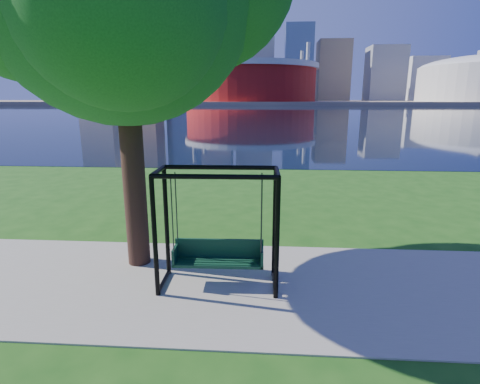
{
  "coord_description": "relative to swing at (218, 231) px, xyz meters",
  "views": [
    {
      "loc": [
        0.27,
        -7.15,
        3.56
      ],
      "look_at": [
        -0.22,
        0.0,
        1.77
      ],
      "focal_mm": 28.0,
      "sensor_mm": 36.0,
      "label": 1
    }
  ],
  "objects": [
    {
      "name": "skyline",
      "position": [
        -3.67,
        319.9,
        34.77
      ],
      "size": [
        392.0,
        66.0,
        96.5
      ],
      "color": "gray",
      "rests_on": "far_bank"
    },
    {
      "name": "far_bank",
      "position": [
        0.6,
        306.5,
        -0.12
      ],
      "size": [
        900.0,
        228.0,
        2.0
      ],
      "primitive_type": "cube",
      "color": "#937F60",
      "rests_on": "ground"
    },
    {
      "name": "river",
      "position": [
        0.6,
        102.5,
        -1.11
      ],
      "size": [
        900.0,
        180.0,
        0.02
      ],
      "primitive_type": "cube",
      "color": "black",
      "rests_on": "ground"
    },
    {
      "name": "swing",
      "position": [
        0.0,
        0.0,
        0.0
      ],
      "size": [
        2.29,
        1.03,
        2.32
      ],
      "rotation": [
        0.0,
        0.0,
        0.02
      ],
      "color": "black",
      "rests_on": "ground"
    },
    {
      "name": "path",
      "position": [
        0.6,
        0.0,
        -1.11
      ],
      "size": [
        120.0,
        4.0,
        0.03
      ],
      "primitive_type": "cube",
      "color": "#9E937F",
      "rests_on": "ground"
    },
    {
      "name": "ground",
      "position": [
        0.6,
        0.5,
        -1.12
      ],
      "size": [
        900.0,
        900.0,
        0.0
      ],
      "primitive_type": "plane",
      "color": "#1E5114",
      "rests_on": "ground"
    },
    {
      "name": "stadium",
      "position": [
        -9.4,
        235.5,
        13.11
      ],
      "size": [
        83.0,
        83.0,
        32.0
      ],
      "color": "maroon",
      "rests_on": "far_bank"
    }
  ]
}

